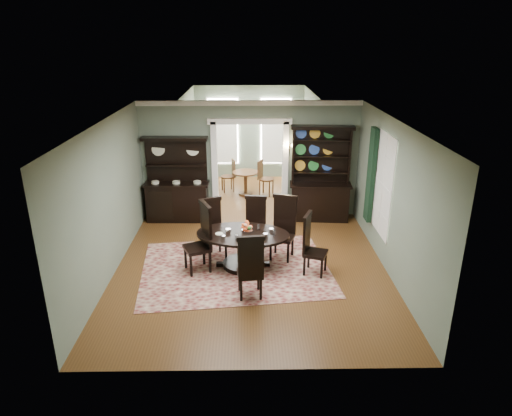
{
  "coord_description": "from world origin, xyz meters",
  "views": [
    {
      "loc": [
        -0.04,
        -8.27,
        4.48
      ],
      "look_at": [
        0.11,
        0.6,
        1.11
      ],
      "focal_mm": 32.0,
      "sensor_mm": 36.0,
      "label": 1
    }
  ],
  "objects_px": {
    "parlor_table": "(245,180)",
    "sideboard": "(177,192)",
    "dining_table": "(243,243)",
    "welsh_dresser": "(320,186)"
  },
  "relations": [
    {
      "from": "parlor_table",
      "to": "sideboard",
      "type": "bearing_deg",
      "value": -131.88
    },
    {
      "from": "parlor_table",
      "to": "dining_table",
      "type": "bearing_deg",
      "value": -90.37
    },
    {
      "from": "dining_table",
      "to": "sideboard",
      "type": "relative_size",
      "value": 0.95
    },
    {
      "from": "sideboard",
      "to": "parlor_table",
      "type": "height_order",
      "value": "sideboard"
    },
    {
      "from": "dining_table",
      "to": "parlor_table",
      "type": "xyz_separation_m",
      "value": [
        0.03,
        4.54,
        -0.06
      ]
    },
    {
      "from": "welsh_dresser",
      "to": "sideboard",
      "type": "bearing_deg",
      "value": -175.91
    },
    {
      "from": "welsh_dresser",
      "to": "parlor_table",
      "type": "height_order",
      "value": "welsh_dresser"
    },
    {
      "from": "dining_table",
      "to": "parlor_table",
      "type": "height_order",
      "value": "dining_table"
    },
    {
      "from": "sideboard",
      "to": "dining_table",
      "type": "bearing_deg",
      "value": -55.9
    },
    {
      "from": "sideboard",
      "to": "welsh_dresser",
      "type": "bearing_deg",
      "value": 1.07
    }
  ]
}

